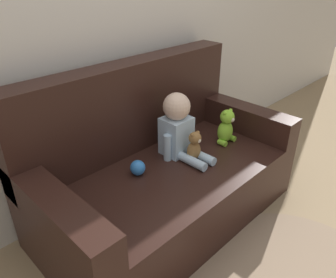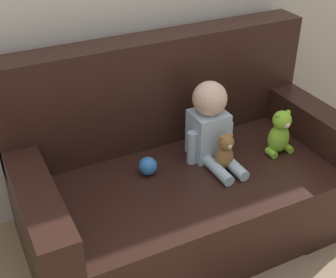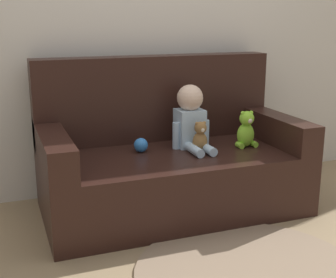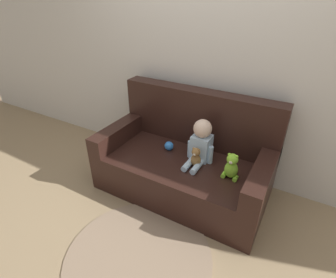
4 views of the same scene
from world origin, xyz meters
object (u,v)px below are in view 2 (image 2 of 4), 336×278
object	(u,v)px
couch	(181,174)
person_baby	(210,125)
teddy_bear_brown	(225,152)
plush_toy_side	(280,133)
toy_ball	(148,166)

from	to	relation	value
couch	person_baby	bearing A→B (deg)	-5.26
couch	teddy_bear_brown	world-z (taller)	couch
couch	plush_toy_side	world-z (taller)	couch
couch	teddy_bear_brown	distance (m)	0.28
plush_toy_side	toy_ball	xyz separation A→B (m)	(-0.69, 0.13, -0.07)
person_baby	plush_toy_side	distance (m)	0.37
teddy_bear_brown	plush_toy_side	world-z (taller)	plush_toy_side
plush_toy_side	teddy_bear_brown	bearing A→B (deg)	-179.79
person_baby	teddy_bear_brown	size ratio (longest dim) A/B	2.08
couch	toy_ball	xyz separation A→B (m)	(-0.19, -0.01, 0.12)
plush_toy_side	toy_ball	distance (m)	0.70
person_baby	toy_ball	size ratio (longest dim) A/B	4.55
teddy_bear_brown	toy_ball	distance (m)	0.38
person_baby	toy_ball	world-z (taller)	person_baby
couch	plush_toy_side	xyz separation A→B (m)	(0.50, -0.14, 0.19)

